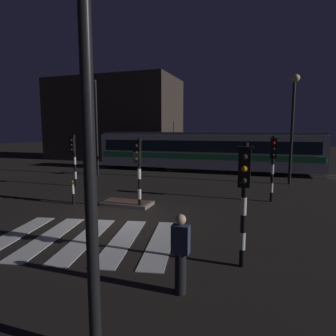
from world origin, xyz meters
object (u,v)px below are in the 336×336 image
Objects in this scene: bollard_island_edge at (73,192)px; traffic_light_corner_far_right at (273,159)px; tram at (205,151)px; pedestrian_waiting_at_kerb at (181,253)px; traffic_light_corner_near_right at (244,187)px; street_lamp_near_kerb at (73,18)px; street_lamp_trackside_right at (293,116)px; street_lamp_trackside_left at (94,115)px; traffic_light_corner_far_left at (74,153)px; traffic_light_median_centre at (138,163)px.

traffic_light_corner_far_right is at bearing 21.26° from bollard_island_edge.
pedestrian_waiting_at_kerb is at bearing -80.00° from tram.
bollard_island_edge is (-7.89, 3.99, -1.49)m from traffic_light_corner_near_right.
pedestrian_waiting_at_kerb is at bearing 71.97° from street_lamp_near_kerb.
tram is 16.31× the size of bollard_island_edge.
street_lamp_near_kerb is (-3.81, -16.26, 0.51)m from street_lamp_trackside_right.
traffic_light_corner_near_right is at bearing -45.40° from street_lamp_trackside_left.
bollard_island_edge is at bearing 127.55° from street_lamp_near_kerb.
street_lamp_trackside_right is 0.88× the size of street_lamp_near_kerb.
street_lamp_near_kerb reaches higher than traffic_light_corner_far_left.
traffic_light_corner_far_right is at bearing -102.91° from street_lamp_trackside_right.
street_lamp_near_kerb is 6.82× the size of bollard_island_edge.
traffic_light_median_centre is 3.56m from bollard_island_edge.
street_lamp_trackside_left is (-13.59, -0.60, 0.26)m from street_lamp_trackside_right.
street_lamp_trackside_right is 13.47m from bollard_island_edge.
street_lamp_trackside_right is 0.37× the size of tram.
street_lamp_trackside_left reaches higher than pedestrian_waiting_at_kerb.
bollard_island_edge is at bearing -64.35° from street_lamp_trackside_left.
traffic_light_median_centre is at bearing -91.49° from tram.
traffic_light_corner_near_right is (4.65, -4.14, 0.02)m from traffic_light_median_centre.
tram is at bearing 104.61° from traffic_light_corner_near_right.
tram reaches higher than traffic_light_corner_far_right.
bollard_island_edge is (-6.02, 7.84, -4.21)m from street_lamp_near_kerb.
street_lamp_trackside_right reaches higher than bollard_island_edge.
traffic_light_corner_near_right is 1.82× the size of pedestrian_waiting_at_kerb.
street_lamp_near_kerb is (-1.86, -3.85, 2.72)m from traffic_light_corner_near_right.
street_lamp_trackside_right is 5.98× the size of bollard_island_edge.
traffic_light_corner_far_right is 6.33m from traffic_light_median_centre.
pedestrian_waiting_at_kerb is at bearing -44.57° from traffic_light_corner_far_left.
traffic_light_corner_far_left is 2.83× the size of bollard_island_edge.
pedestrian_waiting_at_kerb is at bearing -102.09° from traffic_light_corner_far_right.
traffic_light_corner_far_right is 0.17× the size of tram.
traffic_light_median_centre is 0.98× the size of traffic_light_corner_far_left.
street_lamp_trackside_right is 14.71m from pedestrian_waiting_at_kerb.
pedestrian_waiting_at_kerb is (-1.91, -8.94, -1.20)m from traffic_light_corner_far_right.
street_lamp_trackside_left is 0.39× the size of tram.
traffic_light_median_centre is 2.78× the size of bollard_island_edge.
bollard_island_edge is (2.65, -3.71, -1.51)m from traffic_light_corner_far_left.
traffic_light_corner_far_left reaches higher than bollard_island_edge.
bollard_island_edge is at bearing -105.75° from tram.
street_lamp_near_kerb is at bearing -58.01° from street_lamp_trackside_left.
traffic_light_corner_near_right is at bearing 54.52° from pedestrian_waiting_at_kerb.
traffic_light_corner_near_right is 0.44× the size of street_lamp_trackside_left.
street_lamp_trackside_left is at bearing 128.17° from pedestrian_waiting_at_kerb.
traffic_light_corner_near_right is 16.77m from street_lamp_trackside_left.
traffic_light_corner_far_right reaches higher than pedestrian_waiting_at_kerb.
pedestrian_waiting_at_kerb is 1.54× the size of bollard_island_edge.
tram reaches higher than pedestrian_waiting_at_kerb.
tram is (-2.47, 20.45, -3.01)m from street_lamp_near_kerb.
street_lamp_near_kerb is at bearing -52.45° from bollard_island_edge.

